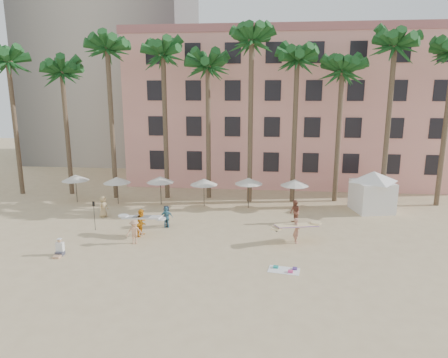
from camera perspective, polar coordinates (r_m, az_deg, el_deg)
ground at (r=24.48m, az=-5.06°, el=-12.19°), size 120.00×120.00×0.00m
pink_hotel at (r=47.91m, az=9.23°, el=9.74°), size 35.00×14.00×16.00m
palm_row at (r=37.10m, az=-0.06°, el=16.80°), size 44.40×5.40×16.30m
umbrella_row at (r=35.96m, az=-6.04°, el=-0.20°), size 22.50×2.70×2.73m
cabana at (r=36.49m, az=20.47°, el=-1.17°), size 5.35×5.35×3.50m
beach_towel at (r=24.03m, az=8.69°, el=-12.69°), size 1.94×1.28×0.14m
carrier_yellow at (r=27.84m, az=10.32°, el=-7.00°), size 3.11×2.10×1.77m
carrier_white at (r=29.31m, az=-11.64°, el=-6.00°), size 2.95×1.12×1.95m
beachgoers at (r=30.54m, az=-6.33°, el=-5.37°), size 16.48×6.48×1.88m
paddle at (r=31.16m, az=-18.07°, el=-4.52°), size 0.18×0.04×2.23m
seated_man at (r=27.64m, az=-22.44°, el=-9.32°), size 0.48×0.84×1.09m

